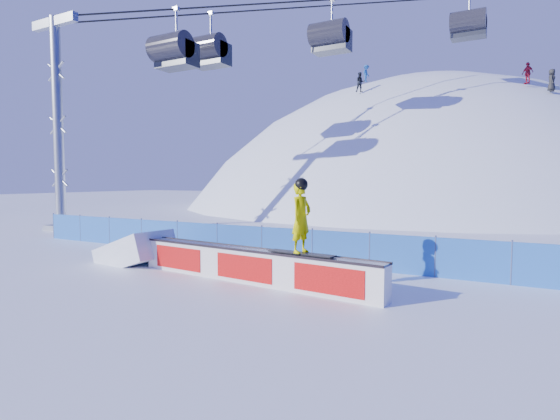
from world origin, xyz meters
The scene contains 7 objects.
ground centered at (0.00, 0.00, 0.00)m, with size 160.00×160.00×0.00m, color white.
snow_hill centered at (0.00, 42.00, -18.00)m, with size 64.00×64.00×64.00m.
safety_fence centered at (0.00, 4.50, 0.60)m, with size 22.05×0.05×1.30m.
rail_box centered at (2.50, 1.32, 0.48)m, with size 8.14×1.40×0.97m.
snow_ramp centered at (-2.55, 1.84, 0.00)m, with size 2.48×1.65×0.93m, color white, non-canonical shape.
snowboarder centered at (4.20, 1.14, 1.94)m, with size 1.91×0.74×1.97m.
distant_skiers centered at (1.94, 30.82, 11.76)m, with size 16.31×7.71×4.85m.
Camera 1 is at (9.09, -8.95, 2.90)m, focal length 28.00 mm.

